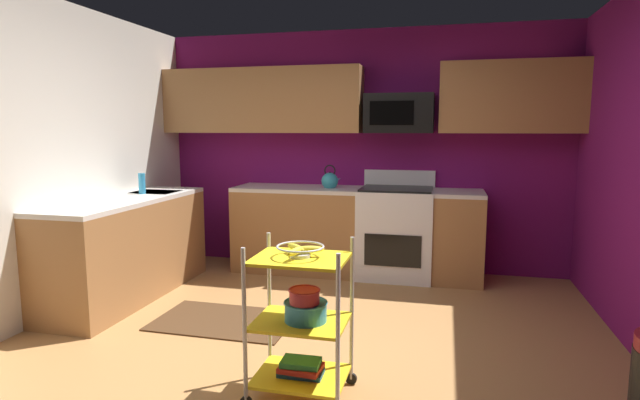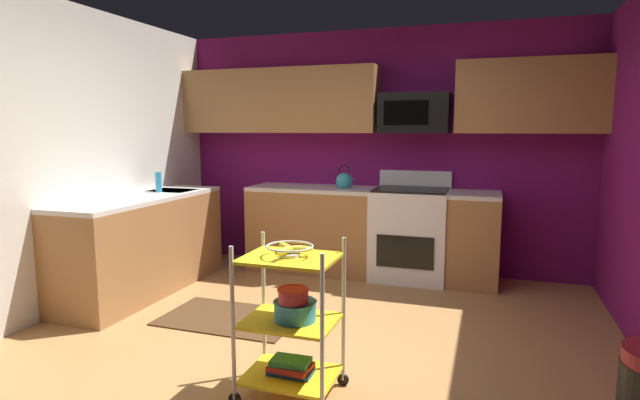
% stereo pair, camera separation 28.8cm
% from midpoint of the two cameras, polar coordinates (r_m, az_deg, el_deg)
% --- Properties ---
extents(floor, '(4.40, 4.80, 0.04)m').
position_cam_midpoint_polar(floor, '(3.67, -4.44, -17.32)').
color(floor, '#A87542').
rests_on(floor, ground).
extents(wall_back, '(4.52, 0.06, 2.60)m').
position_cam_midpoint_polar(wall_back, '(5.68, 3.13, 5.47)').
color(wall_back, '#6B1156').
rests_on(wall_back, ground).
extents(wall_left, '(0.06, 4.80, 2.60)m').
position_cam_midpoint_polar(wall_left, '(4.55, -32.42, 3.64)').
color(wall_left, silver).
rests_on(wall_left, ground).
extents(counter_run, '(3.51, 2.48, 0.92)m').
position_cam_midpoint_polar(counter_run, '(5.19, -7.53, -4.14)').
color(counter_run, '#9E6B3D').
rests_on(counter_run, ground).
extents(oven_range, '(0.76, 0.65, 1.10)m').
position_cam_midpoint_polar(oven_range, '(5.39, 6.94, -3.52)').
color(oven_range, white).
rests_on(oven_range, ground).
extents(upper_cabinets, '(4.40, 0.33, 0.70)m').
position_cam_midpoint_polar(upper_cabinets, '(5.51, 1.78, 11.12)').
color(upper_cabinets, '#9E6B3D').
extents(microwave, '(0.70, 0.39, 0.40)m').
position_cam_midpoint_polar(microwave, '(5.39, 7.29, 9.53)').
color(microwave, black).
extents(rolling_cart, '(0.59, 0.43, 0.91)m').
position_cam_midpoint_polar(rolling_cart, '(3.01, -4.98, -13.33)').
color(rolling_cart, silver).
rests_on(rolling_cart, ground).
extents(fruit_bowl, '(0.27, 0.27, 0.07)m').
position_cam_midpoint_polar(fruit_bowl, '(2.88, -5.08, -5.48)').
color(fruit_bowl, silver).
rests_on(fruit_bowl, rolling_cart).
extents(mixing_bowl_large, '(0.25, 0.25, 0.11)m').
position_cam_midpoint_polar(mixing_bowl_large, '(2.98, -4.44, -12.21)').
color(mixing_bowl_large, '#338CBF').
rests_on(mixing_bowl_large, rolling_cart).
extents(mixing_bowl_small, '(0.18, 0.18, 0.08)m').
position_cam_midpoint_polar(mixing_bowl_small, '(2.92, -4.63, -10.59)').
color(mixing_bowl_small, maroon).
rests_on(mixing_bowl_small, rolling_cart).
extents(book_stack, '(0.26, 0.19, 0.09)m').
position_cam_midpoint_polar(book_stack, '(3.12, -4.92, -18.13)').
color(book_stack, '#1E4C8C').
rests_on(book_stack, rolling_cart).
extents(kettle, '(0.21, 0.18, 0.26)m').
position_cam_midpoint_polar(kettle, '(5.44, -0.40, 2.16)').
color(kettle, teal).
rests_on(kettle, counter_run).
extents(dish_soap_bottle, '(0.06, 0.06, 0.20)m').
position_cam_midpoint_polar(dish_soap_bottle, '(5.27, -20.71, 1.72)').
color(dish_soap_bottle, '#2D8CBF').
rests_on(dish_soap_bottle, counter_run).
extents(floor_rug, '(1.11, 0.71, 0.01)m').
position_cam_midpoint_polar(floor_rug, '(4.34, -12.53, -12.99)').
color(floor_rug, '#472D19').
rests_on(floor_rug, ground).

